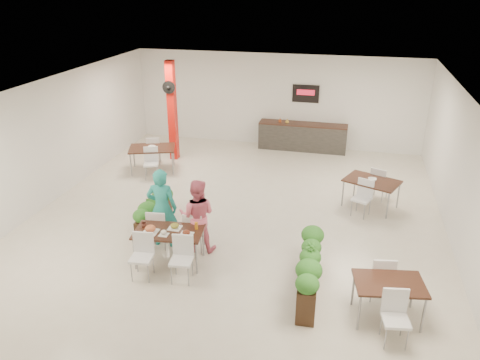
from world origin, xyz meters
The scene contains 12 objects.
ground centered at (0.00, 0.00, 0.00)m, with size 12.00×12.00×0.00m, color beige.
room_shell centered at (0.00, 0.00, 2.01)m, with size 10.10×12.10×3.22m.
red_column centered at (-3.00, 3.79, 1.64)m, with size 0.40×0.41×3.20m.
service_counter centered at (1.00, 5.65, 0.49)m, with size 3.00×0.64×2.20m.
main_table centered at (-0.86, -2.07, 0.64)m, with size 1.48×1.75×0.92m.
diner_man centered at (-1.25, -1.42, 0.91)m, with size 0.66×0.43×1.82m, color teal.
diner_woman centered at (-0.45, -1.42, 0.82)m, with size 0.80×0.62×1.64m, color #E66680.
planter_left centered at (-1.74, -0.80, 0.48)m, with size 0.41×1.69×0.88m.
planter_right centered at (2.07, -2.42, 0.51)m, with size 0.47×2.06×1.08m.
side_table_a centered at (-3.26, 2.62, 0.64)m, with size 1.58×1.67×0.92m.
side_table_b centered at (3.24, 1.61, 0.64)m, with size 1.55×1.66×0.92m.
side_table_c centered at (3.46, -2.84, 0.62)m, with size 1.29×1.67×0.92m.
Camera 1 is at (2.55, -9.84, 5.49)m, focal length 35.00 mm.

